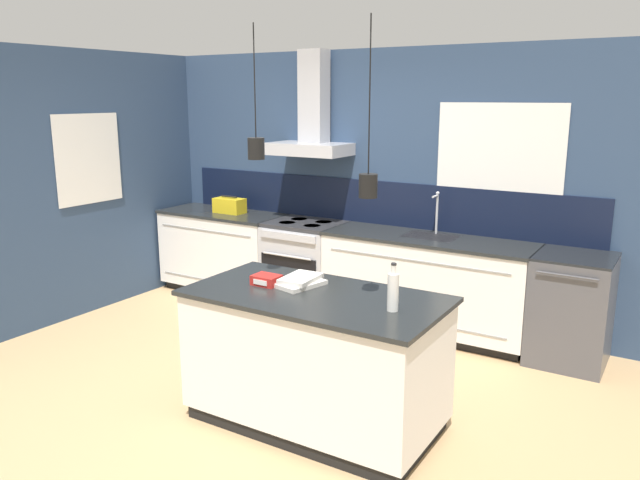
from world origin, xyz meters
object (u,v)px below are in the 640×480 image
bottle_on_island (393,291)px  red_supply_box (266,280)px  oven_range (305,265)px  book_stack (300,281)px  yellow_toolbox (229,206)px  dishwasher (571,309)px

bottle_on_island → red_supply_box: bottle_on_island is taller
oven_range → red_supply_box: bearing=-64.2°
red_supply_box → oven_range: bearing=115.8°
book_stack → yellow_toolbox: size_ratio=1.07×
dishwasher → book_stack: 2.38m
oven_range → yellow_toolbox: 1.12m
dishwasher → book_stack: bearing=-128.2°
bottle_on_island → yellow_toolbox: bearing=145.5°
dishwasher → bottle_on_island: (-0.70, -1.97, 0.58)m
book_stack → yellow_toolbox: yellow_toolbox is taller
bottle_on_island → red_supply_box: bearing=178.1°
bottle_on_island → oven_range: bearing=133.8°
oven_range → bottle_on_island: bearing=-46.2°
dishwasher → yellow_toolbox: (-3.57, 0.00, 0.54)m
bottle_on_island → red_supply_box: 0.95m
dishwasher → bottle_on_island: bearing=-109.4°
bottle_on_island → book_stack: 0.77m
dishwasher → yellow_toolbox: 3.61m
dishwasher → bottle_on_island: size_ratio=3.11×
dishwasher → red_supply_box: (-1.65, -1.94, 0.49)m
oven_range → red_supply_box: 2.21m
book_stack → yellow_toolbox: 2.81m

